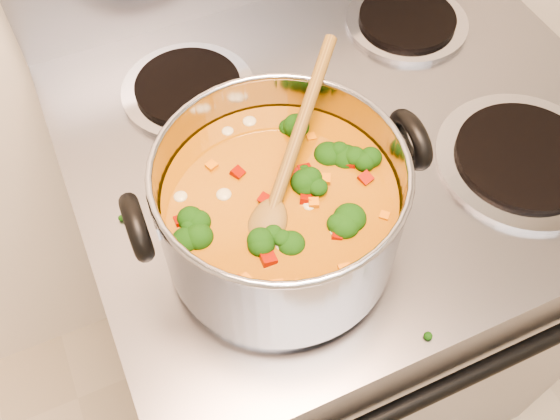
# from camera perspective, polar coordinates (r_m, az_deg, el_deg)

# --- Properties ---
(electric_range) EXTENTS (0.79, 0.72, 1.08)m
(electric_range) POSITION_cam_1_polar(r_m,az_deg,el_deg) (1.28, 4.41, -5.82)
(electric_range) COLOR gray
(electric_range) RESTS_ON ground
(stockpot) EXTENTS (0.33, 0.28, 0.17)m
(stockpot) POSITION_cam_1_polar(r_m,az_deg,el_deg) (0.71, 0.02, -0.10)
(stockpot) COLOR #9E9EA5
(stockpot) RESTS_ON electric_range
(wooden_spoon) EXTENTS (0.20, 0.22, 0.09)m
(wooden_spoon) POSITION_cam_1_polar(r_m,az_deg,el_deg) (0.67, 0.39, 3.23)
(wooden_spoon) COLOR brown
(wooden_spoon) RESTS_ON stockpot
(cooktop_crumbs) EXTENTS (0.24, 0.40, 0.01)m
(cooktop_crumbs) POSITION_cam_1_polar(r_m,az_deg,el_deg) (0.77, -2.73, -4.74)
(cooktop_crumbs) COLOR black
(cooktop_crumbs) RESTS_ON electric_range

